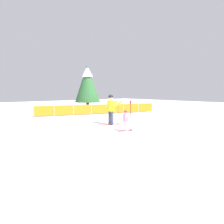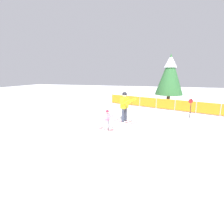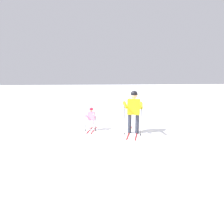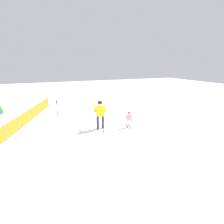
# 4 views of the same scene
# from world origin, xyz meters

# --- Properties ---
(ground_plane) EXTENTS (60.00, 60.00, 0.00)m
(ground_plane) POSITION_xyz_m (0.00, 0.00, 0.00)
(ground_plane) COLOR white
(skier_adult) EXTENTS (1.69, 0.93, 1.76)m
(skier_adult) POSITION_xyz_m (0.33, 0.22, 1.06)
(skier_adult) COLOR maroon
(skier_adult) RESTS_ON ground_plane
(skier_child) EXTENTS (0.98, 0.51, 1.02)m
(skier_child) POSITION_xyz_m (-0.16, -1.50, 0.59)
(skier_child) COLOR maroon
(skier_child) RESTS_ON ground_plane
(safety_fence) EXTENTS (9.87, 3.54, 0.92)m
(safety_fence) POSITION_xyz_m (2.59, 4.56, 0.46)
(safety_fence) COLOR gray
(safety_fence) RESTS_ON ground_plane
(conifer_far) EXTENTS (2.41, 2.41, 4.47)m
(conifer_far) POSITION_xyz_m (2.82, 6.85, 2.76)
(conifer_far) COLOR #4C3823
(conifer_far) RESTS_ON ground_plane
(trail_marker) EXTENTS (0.28, 0.09, 1.24)m
(trail_marker) POSITION_xyz_m (4.13, 2.37, 0.77)
(trail_marker) COLOR black
(trail_marker) RESTS_ON ground_plane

